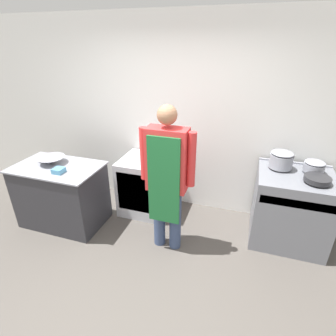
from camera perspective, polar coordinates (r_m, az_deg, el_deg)
name	(u,v)px	position (r m, az deg, el deg)	size (l,w,h in m)	color
ground_plane	(132,292)	(3.00, -7.82, -25.13)	(14.00, 14.00, 0.00)	#4C4742
wall_back	(182,119)	(3.74, 3.01, 10.68)	(8.00, 0.05, 2.70)	white
prep_counter	(62,195)	(3.89, -22.03, -5.41)	(1.14, 0.70, 0.86)	#2D2D33
stove	(290,208)	(3.61, 25.02, -7.95)	(0.87, 0.75, 0.94)	slate
fridge_unit	(146,185)	(3.89, -4.83, -3.71)	(0.68, 0.67, 0.83)	silver
person_cook	(167,174)	(2.89, -0.23, -1.25)	(0.63, 0.24, 1.77)	#38476B
mixing_bowl	(51,160)	(3.80, -24.03, 1.56)	(0.36, 0.36, 0.09)	gray
small_bowl	(45,158)	(3.95, -25.15, 2.00)	(0.23, 0.23, 0.06)	gray
plastic_tub	(59,171)	(3.49, -22.70, -0.51)	(0.13, 0.13, 0.06)	teal
stock_pot	(281,159)	(3.44, 23.44, 1.75)	(0.27, 0.27, 0.21)	gray
saute_pan	(317,179)	(3.30, 29.76, -2.11)	(0.28, 0.28, 0.06)	#262628
sauce_pot	(314,166)	(3.52, 29.23, 0.36)	(0.23, 0.23, 0.14)	gray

